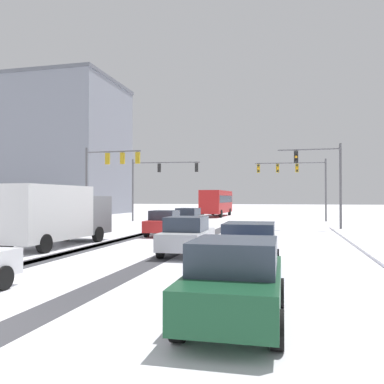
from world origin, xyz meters
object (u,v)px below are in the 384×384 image
car_silver_third (187,235)px  car_red_second (165,223)px  box_truck_delivery (56,214)px  car_dark_green_fifth (235,280)px  traffic_signal_near_left (108,169)px  bus_oncoming (217,201)px  traffic_signal_far_right (297,175)px  traffic_signal_far_left (156,176)px  traffic_signal_near_right (323,172)px  car_blue_fourth (250,248)px  office_building_far_left_block (47,149)px  car_grey_lead (188,218)px

car_silver_third → car_red_second: bearing=113.6°
box_truck_delivery → car_dark_green_fifth: bearing=-44.7°
traffic_signal_near_left → box_truck_delivery: traffic_signal_near_left is taller
traffic_signal_near_left → bus_oncoming: 23.70m
traffic_signal_far_right → traffic_signal_far_left: (-14.26, -3.57, -0.14)m
traffic_signal_far_right → traffic_signal_far_left: bearing=-165.9°
car_dark_green_fifth → traffic_signal_far_left: bearing=111.2°
traffic_signal_far_left → box_truck_delivery: 22.16m
traffic_signal_far_left → traffic_signal_near_right: bearing=-27.1°
bus_oncoming → box_truck_delivery: (-2.07, -34.64, -0.36)m
traffic_signal_near_right → car_blue_fourth: size_ratio=1.57×
box_truck_delivery → office_building_far_left_block: office_building_far_left_block is taller
traffic_signal_far_right → box_truck_delivery: (-12.15, -25.42, -3.20)m
traffic_signal_far_right → traffic_signal_far_left: same height
traffic_signal_far_right → box_truck_delivery: 28.36m
traffic_signal_far_right → traffic_signal_near_left: same height
traffic_signal_near_right → traffic_signal_near_left: (-16.61, -2.06, 0.41)m
car_silver_third → car_dark_green_fifth: (3.19, -8.81, 0.00)m
car_blue_fourth → office_building_far_left_block: (-35.38, 42.36, 9.31)m
car_dark_green_fifth → traffic_signal_near_right: bearing=81.4°
bus_oncoming → box_truck_delivery: size_ratio=1.47×
traffic_signal_far_left → car_dark_green_fifth: (12.39, -32.01, -3.88)m
box_truck_delivery → car_grey_lead: bearing=74.3°
traffic_signal_far_left → bus_oncoming: (4.18, 12.80, -2.70)m
traffic_signal_near_left → car_red_second: traffic_signal_near_left is taller
traffic_signal_near_right → box_truck_delivery: size_ratio=0.87×
traffic_signal_far_right → box_truck_delivery: traffic_signal_far_right is taller
car_grey_lead → car_blue_fourth: (6.46, -17.78, 0.00)m
car_dark_green_fifth → bus_oncoming: 45.57m
traffic_signal_near_right → traffic_signal_far_left: bearing=152.9°
traffic_signal_near_left → car_silver_third: size_ratio=1.58×
traffic_signal_near_left → box_truck_delivery: bearing=-76.7°
car_red_second → traffic_signal_far_left: bearing=110.6°
car_blue_fourth → office_building_far_left_block: size_ratio=0.18×
bus_oncoming → box_truck_delivery: bearing=-93.4°
car_silver_third → office_building_far_left_block: bearing=129.9°
traffic_signal_near_right → bus_oncoming: traffic_signal_near_right is taller
car_blue_fourth → office_building_far_left_block: 55.98m
traffic_signal_near_left → car_red_second: size_ratio=1.57×
bus_oncoming → office_building_far_left_block: 28.70m
office_building_far_left_block → car_blue_fourth: bearing=-50.1°
traffic_signal_far_left → car_red_second: bearing=-69.4°
car_dark_green_fifth → bus_oncoming: bearing=100.4°
box_truck_delivery → traffic_signal_near_right: bearing=44.6°
traffic_signal_near_left → box_truck_delivery: 12.32m
car_silver_third → traffic_signal_near_right: bearing=65.7°
traffic_signal_near_right → office_building_far_left_block: office_building_far_left_block is taller
car_red_second → car_dark_green_fifth: (6.69, -16.84, 0.00)m
car_blue_fourth → car_red_second: bearing=119.1°
traffic_signal_near_right → car_dark_green_fifth: bearing=-98.6°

